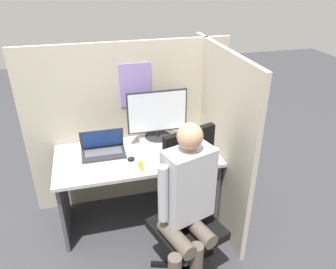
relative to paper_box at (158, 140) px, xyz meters
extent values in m
plane|color=#3D3D42|center=(-0.22, -0.50, -0.74)|extent=(12.00, 12.00, 0.00)
cube|color=#B7AD99|center=(-0.22, 0.21, 0.06)|extent=(1.90, 0.04, 1.60)
cube|color=#937AC6|center=(-0.15, 0.19, 0.48)|extent=(0.28, 0.01, 0.40)
cube|color=#F4EA66|center=(-0.09, 0.19, 0.23)|extent=(0.06, 0.01, 0.06)
cube|color=#EA9EC6|center=(-0.25, 0.19, 0.33)|extent=(0.07, 0.01, 0.07)
cube|color=#B7AD99|center=(0.50, -0.22, 0.06)|extent=(0.04, 1.32, 1.60)
cube|color=#B7B7B2|center=(-0.22, -0.16, -0.05)|extent=(1.40, 0.69, 0.03)
cube|color=#4C4C51|center=(-0.89, -0.16, -0.40)|extent=(0.03, 0.58, 0.68)
cube|color=#4C4C51|center=(0.44, -0.16, -0.40)|extent=(0.03, 0.58, 0.68)
cube|color=white|center=(0.00, 0.00, 0.00)|extent=(0.33, 0.26, 0.06)
cylinder|color=#232328|center=(0.00, 0.00, 0.04)|extent=(0.23, 0.23, 0.01)
cylinder|color=#232328|center=(0.00, 0.00, 0.07)|extent=(0.04, 0.04, 0.06)
cube|color=#232328|center=(0.00, 0.00, 0.28)|extent=(0.54, 0.02, 0.38)
cube|color=silver|center=(0.00, -0.01, 0.28)|extent=(0.51, 0.00, 0.36)
cube|color=#2D2D33|center=(-0.50, -0.10, -0.02)|extent=(0.37, 0.22, 0.02)
cube|color=#5B5B60|center=(-0.50, -0.08, -0.01)|extent=(0.32, 0.12, 0.00)
cube|color=#2D2D33|center=(-0.50, -0.03, 0.09)|extent=(0.37, 0.08, 0.21)
cube|color=#1E3D93|center=(-0.50, -0.03, 0.09)|extent=(0.33, 0.07, 0.18)
ellipsoid|color=black|center=(-0.29, -0.25, -0.01)|extent=(0.06, 0.04, 0.04)
cube|color=black|center=(0.37, -0.20, -0.01)|extent=(0.05, 0.14, 0.04)
cone|color=orange|center=(-0.22, -0.40, -0.01)|extent=(0.04, 0.13, 0.04)
cylinder|color=green|center=(-0.22, -0.33, -0.01)|extent=(0.02, 0.02, 0.02)
cylinder|color=black|center=(0.03, -0.84, -0.72)|extent=(0.10, 0.10, 0.04)
cube|color=black|center=(0.16, -0.80, -0.72)|extent=(0.28, 0.12, 0.04)
cube|color=black|center=(0.03, -0.70, -0.72)|extent=(0.04, 0.28, 0.04)
cube|color=black|center=(-0.11, -0.80, -0.72)|extent=(0.28, 0.12, 0.04)
cylinder|color=gray|center=(0.03, -0.84, -0.53)|extent=(0.05, 0.05, 0.34)
cube|color=black|center=(0.03, -0.84, -0.32)|extent=(0.58, 0.58, 0.07)
cube|color=black|center=(0.11, -0.59, 0.04)|extent=(0.43, 0.18, 0.67)
cylinder|color=brown|center=(-0.10, -0.99, -0.23)|extent=(0.21, 0.35, 0.11)
cylinder|color=brown|center=(0.07, -0.93, -0.23)|extent=(0.21, 0.35, 0.11)
cube|color=#B2B2B7|center=(0.03, -0.84, 0.09)|extent=(0.39, 0.30, 0.54)
sphere|color=tan|center=(0.03, -0.84, 0.47)|extent=(0.17, 0.17, 0.17)
cylinder|color=#B2B2B7|center=(-0.17, -0.90, 0.09)|extent=(0.07, 0.07, 0.43)
cylinder|color=#B2B2B7|center=(0.22, -0.78, 0.09)|extent=(0.07, 0.07, 0.43)
camera|label=1|loc=(-0.57, -2.58, 1.45)|focal=35.00mm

